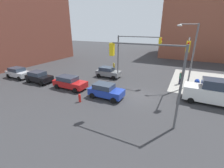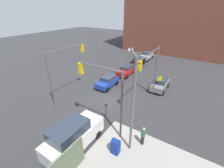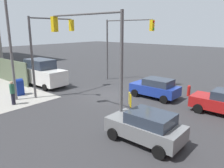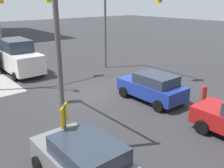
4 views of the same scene
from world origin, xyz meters
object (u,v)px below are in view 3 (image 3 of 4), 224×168
fire_hydrant (189,90)px  coupe_gray (146,126)px  traffic_signal_se_corner (124,38)px  hatchback_blue (155,88)px  mailbox_blue (19,86)px  pedestrian_crossing (13,92)px  traffic_signal_nw_corner (90,44)px  street_lamp_corner (14,40)px  traffic_signal_ne_corner (49,41)px  van_white_delivery (42,73)px

fire_hydrant → coupe_gray: coupe_gray is taller
traffic_signal_se_corner → hatchback_blue: 7.01m
mailbox_blue → hatchback_blue: size_ratio=0.36×
pedestrian_crossing → traffic_signal_se_corner: bearing=-19.6°
hatchback_blue → pedestrian_crossing: bearing=49.4°
traffic_signal_nw_corner → mailbox_blue: (8.34, 0.50, -3.90)m
traffic_signal_se_corner → street_lamp_corner: (2.64, 10.09, 0.05)m
traffic_signal_se_corner → traffic_signal_ne_corner: 7.66m
street_lamp_corner → traffic_signal_nw_corner: bearing=-171.2°
traffic_signal_se_corner → van_white_delivery: size_ratio=1.20×
fire_hydrant → hatchback_blue: size_ratio=0.24×
traffic_signal_ne_corner → van_white_delivery: (3.08, -1.03, -3.29)m
street_lamp_corner → coupe_gray: size_ratio=2.07×
traffic_signal_ne_corner → coupe_gray: size_ratio=1.68×
pedestrian_crossing → traffic_signal_nw_corner: bearing=-82.1°
hatchback_blue → van_white_delivery: van_white_delivery is taller
street_lamp_corner → van_white_delivery: bearing=-54.7°
van_white_delivery → pedestrian_crossing: 5.80m
traffic_signal_ne_corner → pedestrian_crossing: size_ratio=3.58×
traffic_signal_nw_corner → traffic_signal_se_corner: 10.02m
mailbox_blue → traffic_signal_ne_corner: bearing=-128.0°
mailbox_blue → hatchback_blue: bearing=-143.1°
coupe_gray → hatchback_blue: bearing=-64.0°
traffic_signal_se_corner → pedestrian_crossing: 11.77m
traffic_signal_se_corner → street_lamp_corner: bearing=75.3°
mailbox_blue → coupe_gray: (-12.58, -0.14, 0.08)m
traffic_signal_ne_corner → traffic_signal_nw_corner: bearing=165.9°
fire_hydrant → hatchback_blue: hatchback_blue is taller
mailbox_blue → van_white_delivery: bearing=-66.7°
traffic_signal_se_corner → mailbox_blue: size_ratio=4.55×
fire_hydrant → van_white_delivery: size_ratio=0.17×
coupe_gray → pedestrian_crossing: (10.58, 1.64, 0.11)m
traffic_signal_nw_corner → fire_hydrant: 10.07m
street_lamp_corner → hatchback_blue: street_lamp_corner is taller
traffic_signal_ne_corner → pedestrian_crossing: traffic_signal_ne_corner is taller
traffic_signal_se_corner → coupe_gray: size_ratio=1.68×
van_white_delivery → street_lamp_corner: bearing=125.3°
pedestrian_crossing → street_lamp_corner: bearing=27.8°
traffic_signal_nw_corner → traffic_signal_se_corner: bearing=-63.9°
fire_hydrant → mailbox_blue: bearing=39.4°
mailbox_blue → pedestrian_crossing: pedestrian_crossing is taller
traffic_signal_ne_corner → street_lamp_corner: 2.79m
fire_hydrant → pedestrian_crossing: bearing=49.3°
traffic_signal_ne_corner → van_white_delivery: traffic_signal_ne_corner is taller
traffic_signal_se_corner → street_lamp_corner: size_ratio=0.81×
street_lamp_corner → van_white_delivery: 5.77m
van_white_delivery → mailbox_blue: bearing=113.3°
traffic_signal_nw_corner → traffic_signal_se_corner: same height
traffic_signal_ne_corner → hatchback_blue: 9.69m
mailbox_blue → fire_hydrant: mailbox_blue is taller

